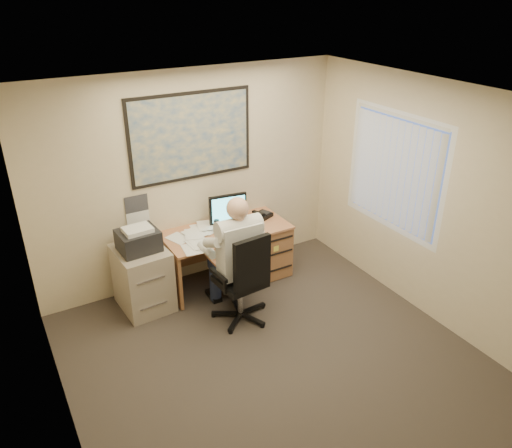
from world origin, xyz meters
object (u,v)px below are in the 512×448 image
filing_cabinet (142,273)px  desk (248,244)px  person (238,260)px  office_chair (242,295)px

filing_cabinet → desk: bearing=-2.2°
person → desk: bearing=55.6°
desk → person: 1.02m
desk → filing_cabinet: desk is taller
filing_cabinet → person: person is taller
filing_cabinet → person: size_ratio=0.71×
filing_cabinet → person: (0.90, -0.75, 0.30)m
filing_cabinet → person: bearing=-43.7°
desk → office_chair: size_ratio=1.39×
desk → filing_cabinet: (-1.46, -0.04, 0.02)m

